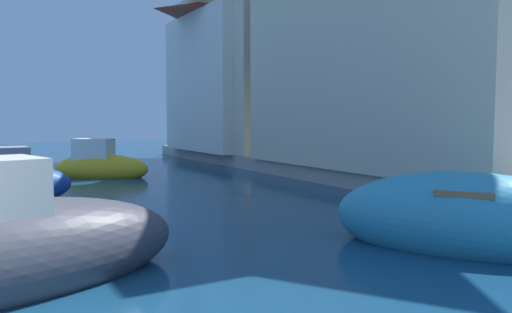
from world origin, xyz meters
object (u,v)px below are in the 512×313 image
object	(u,v)px
moored_boat_3	(466,221)
waterfront_building_far	(257,71)
quayside_tree	(271,76)
moored_boat_8	(100,166)
waterfront_building_main	(418,16)
waterfront_building_annex	(262,61)

from	to	relation	value
moored_boat_3	waterfront_building_far	xyz separation A→B (m)	(5.60, 16.01, 3.80)
moored_boat_3	quayside_tree	bearing A→B (deg)	127.16
moored_boat_8	waterfront_building_main	bearing A→B (deg)	2.52
waterfront_building_annex	waterfront_building_main	bearing A→B (deg)	-90.00
waterfront_building_main	waterfront_building_annex	bearing A→B (deg)	90.00
waterfront_building_main	moored_boat_3	bearing A→B (deg)	-132.38
quayside_tree	moored_boat_3	bearing A→B (deg)	-109.08
moored_boat_8	waterfront_building_far	world-z (taller)	waterfront_building_far
moored_boat_3	moored_boat_8	xyz separation A→B (m)	(-2.75, 12.06, -0.04)
moored_boat_3	waterfront_building_annex	bearing A→B (deg)	126.42
waterfront_building_main	moored_boat_8	bearing A→B (deg)	144.64
waterfront_building_main	quayside_tree	world-z (taller)	waterfront_building_main
waterfront_building_far	quayside_tree	bearing A→B (deg)	-110.11
moored_boat_3	waterfront_building_far	bearing A→B (deg)	126.96
moored_boat_8	waterfront_building_annex	bearing A→B (deg)	60.52
waterfront_building_annex	waterfront_building_far	world-z (taller)	waterfront_building_annex
moored_boat_3	waterfront_building_far	size ratio (longest dim) A/B	0.58
moored_boat_8	waterfront_building_far	xyz separation A→B (m)	(8.35, 3.95, 3.84)
moored_boat_8	quayside_tree	world-z (taller)	quayside_tree
waterfront_building_far	moored_boat_8	bearing A→B (deg)	-154.69
waterfront_building_main	quayside_tree	xyz separation A→B (m)	(-1.15, 6.72, -1.40)
waterfront_building_main	waterfront_building_annex	world-z (taller)	waterfront_building_main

